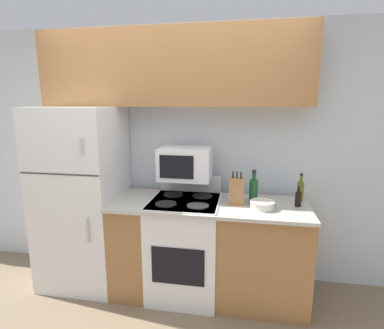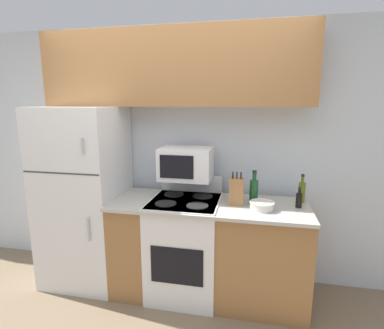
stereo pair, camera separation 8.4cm
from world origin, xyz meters
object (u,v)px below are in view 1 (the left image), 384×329
Objects in this scene: stove at (185,245)px; bottle_olive_oil at (300,190)px; bottle_wine_green at (253,190)px; bottle_soy_sauce at (298,199)px; refrigerator at (82,197)px; microwave at (185,163)px; bowl at (262,204)px; knife_block at (236,191)px.

stove is 4.18× the size of bottle_olive_oil.
bottle_soy_sauce is (0.38, -0.05, -0.05)m from bottle_wine_green.
refrigerator is 1.67m from bottle_wine_green.
microwave is at bearing 174.34° from bottle_wine_green.
microwave is at bearing 162.77° from bowl.
bottle_wine_green is (0.62, 0.07, 0.56)m from stove.
bowl is at bearing -142.84° from bottle_olive_oil.
microwave is 2.68× the size of bottle_soy_sauce.
stove is (1.05, -0.04, -0.40)m from refrigerator.
bottle_wine_green is at bearing 114.67° from bowl.
bottle_wine_green is (1.66, 0.03, 0.15)m from refrigerator.
stove is 0.83m from bottle_wine_green.
knife_block is 0.53m from bottle_soy_sauce.
bottle_wine_green is 1.67× the size of bottle_soy_sauce.
microwave is 0.67m from bottle_wine_green.
bottle_soy_sauce is at bearing -6.83° from bottle_wine_green.
refrigerator is 1.09m from microwave.
refrigerator is 6.80× the size of bottle_olive_oil.
knife_block is at bearing -0.60° from stove.
refrigerator reaches higher than bottle_wine_green.
refrigerator is 1.62× the size of stove.
stove is at bearing -81.38° from microwave.
bowl is at bearing -160.28° from bottle_soy_sauce.
stove is 1.12m from bottle_soy_sauce.
microwave is at bearing 173.90° from bottle_soy_sauce.
stove is 0.78m from microwave.
stove is at bearing 173.12° from bowl.
refrigerator is 5.89× the size of bottle_wine_green.
knife_block is 0.60m from bottle_olive_oil.
bottle_olive_oil is at bearing 3.98° from refrigerator.
microwave is at bearing 163.78° from knife_block.
microwave is 1.61× the size of knife_block.
microwave is 0.55m from knife_block.
bottle_wine_green reaches higher than bottle_soy_sauce.
bowl is at bearing -17.23° from microwave.
bottle_soy_sauce is at bearing -0.31° from refrigerator.
refrigerator is 1.52m from knife_block.
knife_block and bottle_wine_green have the same top height.
bottle_wine_green is 1.15× the size of bottle_olive_oil.
knife_block is 1.00× the size of bottle_wine_green.
microwave reaches higher than bottle_olive_oil.
bottle_soy_sauce is (0.31, 0.11, 0.03)m from bowl.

